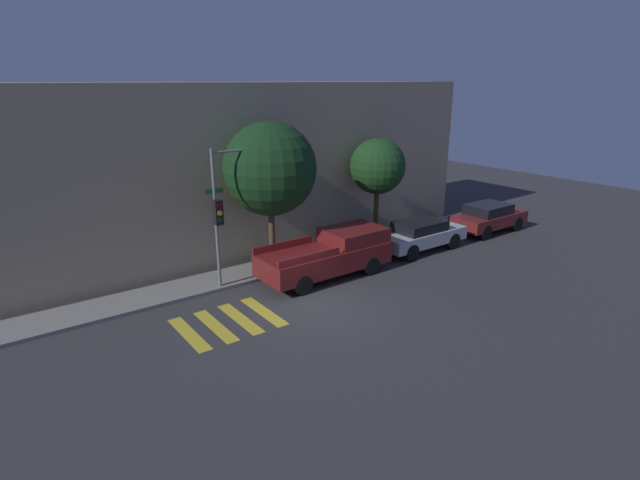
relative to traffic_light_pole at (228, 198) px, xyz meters
name	(u,v)px	position (x,y,z in m)	size (l,w,h in m)	color
ground_plane	(317,307)	(1.53, -3.37, -3.47)	(60.00, 60.00, 0.00)	#333335
sidewalk	(258,271)	(1.53, 0.74, -3.40)	(26.00, 1.81, 0.14)	slate
building_row	(208,168)	(1.53, 5.04, 0.27)	(26.00, 6.00, 7.47)	gray
crosswalk	(228,322)	(-1.47, -2.57, -3.47)	(3.13, 2.60, 0.00)	gold
traffic_light_pole	(228,198)	(0.00, 0.00, 0.00)	(2.47, 0.56, 5.29)	slate
pickup_truck	(330,254)	(3.74, -1.27, -2.53)	(5.42, 2.10, 1.79)	maroon
sedan_near_corner	(421,234)	(8.98, -1.27, -2.69)	(4.48, 1.75, 1.43)	#B7BABF
sedan_middle	(488,217)	(14.06, -1.27, -2.67)	(4.26, 1.86, 1.47)	maroon
tree_near_corner	(270,169)	(2.19, 0.63, 0.76)	(3.70, 3.70, 6.09)	#4C3823
tree_midblock	(378,167)	(7.91, 0.63, 0.29)	(2.57, 2.57, 5.06)	#4C3823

